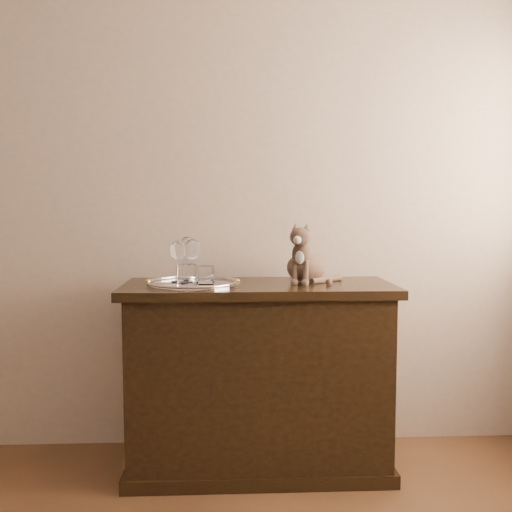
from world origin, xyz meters
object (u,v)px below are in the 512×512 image
Objects in this scene: tumbler_b at (186,276)px; cat at (307,252)px; tray at (193,284)px; wine_glass_b at (187,258)px; wine_glass_a at (178,261)px; tumbler_a at (206,275)px; wine_glass_d at (192,261)px; sideboard at (258,377)px.

cat is at bearing 20.89° from tumbler_b.
tray is at bearing 81.68° from tumbler_b.
wine_glass_b is 2.09× the size of tumbler_b.
cat reaches higher than tumbler_b.
wine_glass_a reaches higher than tumbler_a.
wine_glass_d is (0.07, -0.02, 0.00)m from wine_glass_a.
wine_glass_d is 2.03× the size of tumbler_b.
wine_glass_d is at bearing -14.69° from wine_glass_a.
wine_glass_a is (-0.36, 0.02, 0.53)m from sideboard.
wine_glass_a is (-0.07, 0.05, 0.10)m from tray.
tray is at bearing -84.17° from wine_glass_d.
wine_glass_a is at bearing 145.40° from tumbler_a.
wine_glass_a is at bearing -152.89° from cat.
tumbler_a is (0.06, -0.04, 0.04)m from tray.
tumbler_b is at bearing -95.62° from wine_glass_d.
wine_glass_a reaches higher than tray.
cat is at bearing 14.52° from tumbler_a.
tumbler_b is at bearing -86.13° from wine_glass_b.
tumbler_b reaches higher than sideboard.
wine_glass_d is 2.42× the size of tumbler_a.
wine_glass_a is at bearing 177.27° from sideboard.
wine_glass_b is (0.03, 0.07, 0.01)m from wine_glass_a.
wine_glass_a is 0.16m from tumbler_a.
cat is (0.55, -0.04, 0.03)m from wine_glass_b.
tumbler_b is (-0.02, -0.13, 0.05)m from tray.
cat is at bearing 2.89° from wine_glass_a.
sideboard is at bearing -15.01° from wine_glass_b.
wine_glass_b is 0.73× the size of cat.
sideboard is 6.47× the size of wine_glass_a.
tumbler_a reaches higher than tray.
wine_glass_a is 0.68× the size of cat.
wine_glass_b is (-0.03, 0.12, 0.10)m from tray.
wine_glass_d reaches higher than tumbler_b.
tumbler_a is (-0.23, -0.07, 0.47)m from sideboard.
cat reaches higher than tumbler_a.
cat is (0.51, 0.08, 0.13)m from tray.
wine_glass_b is at bearing 164.99° from sideboard.
sideboard is 3.00× the size of tray.
wine_glass_b is at bearing 120.71° from tumbler_a.
tray is at bearing -174.08° from sideboard.
tray is 0.08m from tumbler_a.
cat reaches higher than tray.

